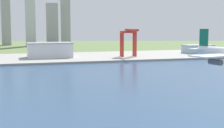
{
  "coord_description": "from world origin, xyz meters",
  "views": [
    {
      "loc": [
        -72.85,
        36.53,
        43.47
      ],
      "look_at": [
        -11.67,
        234.82,
        20.11
      ],
      "focal_mm": 54.13,
      "sensor_mm": 36.0,
      "label": 1
    }
  ],
  "objects": [
    {
      "name": "distant_skyline",
      "position": [
        -62.18,
        824.13,
        58.11
      ],
      "size": [
        271.86,
        80.02,
        147.96
      ],
      "color": "#97999F",
      "rests_on": "ground"
    },
    {
      "name": "ground_plane",
      "position": [
        0.0,
        300.0,
        0.0
      ],
      "size": [
        2400.0,
        2400.0,
        0.0
      ],
      "primitive_type": "plane",
      "color": "#5E7643"
    },
    {
      "name": "port_crane_red",
      "position": [
        82.45,
        462.97,
        29.15
      ],
      "size": [
        20.78,
        46.14,
        37.2
      ],
      "color": "#B72D23",
      "rests_on": "industrial_pier"
    },
    {
      "name": "warehouse_main",
      "position": [
        -20.66,
        484.5,
        12.29
      ],
      "size": [
        57.63,
        36.66,
        19.54
      ],
      "color": "silver",
      "rests_on": "industrial_pier"
    },
    {
      "name": "water_bay",
      "position": [
        0.0,
        240.0,
        0.07
      ],
      "size": [
        840.0,
        360.0,
        0.15
      ],
      "primitive_type": "cube",
      "color": "#2D4C70",
      "rests_on": "ground"
    },
    {
      "name": "industrial_pier",
      "position": [
        0.0,
        490.0,
        1.25
      ],
      "size": [
        840.0,
        140.0,
        2.5
      ],
      "primitive_type": "cube",
      "color": "#9C9C95",
      "rests_on": "ground"
    },
    {
      "name": "warehouse_annex",
      "position": [
        204.46,
        489.68,
        8.84
      ],
      "size": [
        43.65,
        27.09,
        12.63
      ],
      "color": "#99BCD1",
      "rests_on": "industrial_pier"
    }
  ]
}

